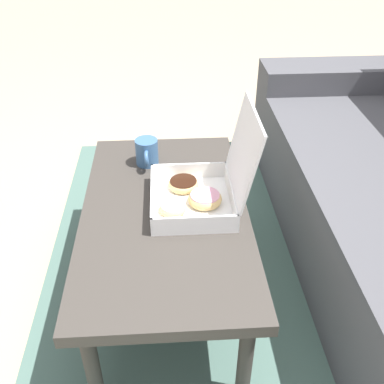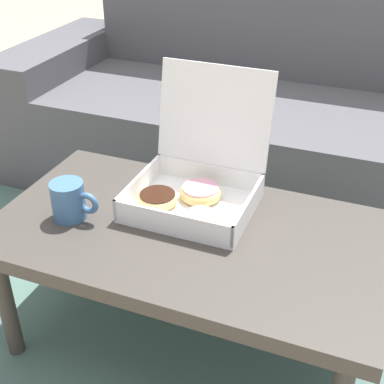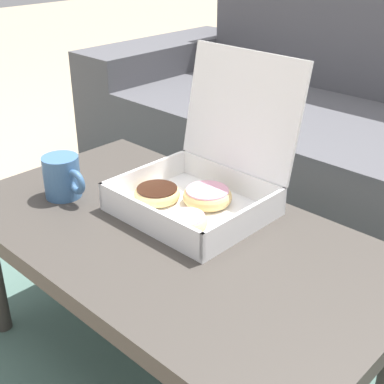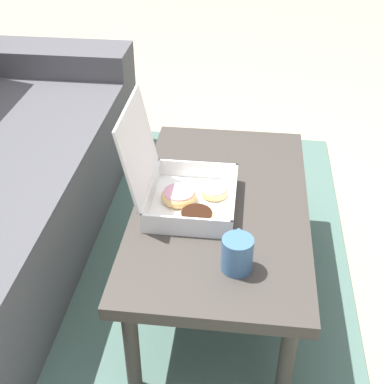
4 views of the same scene
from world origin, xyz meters
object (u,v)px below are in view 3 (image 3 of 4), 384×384
at_px(couch, 376,151).
at_px(coffee_table, 171,248).
at_px(pastry_box, 200,183).
at_px(coffee_mug, 63,177).

height_order(couch, coffee_table, couch).
relative_size(pastry_box, coffee_mug, 2.56).
height_order(coffee_table, coffee_mug, coffee_mug).
relative_size(couch, pastry_box, 6.56).
xyz_separation_m(pastry_box, coffee_mug, (-0.26, -0.19, -0.01)).
height_order(coffee_table, pastry_box, pastry_box).
bearing_deg(couch, coffee_table, -90.00).
xyz_separation_m(couch, coffee_mug, (-0.30, -1.02, 0.15)).
bearing_deg(coffee_table, couch, 90.00).
relative_size(couch, coffee_mug, 16.78).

